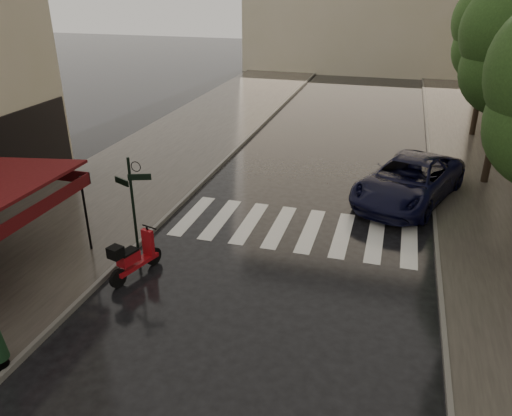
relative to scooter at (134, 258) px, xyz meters
The scene contains 10 objects.
ground 2.12m from the scooter, 69.59° to the right, with size 120.00×120.00×0.00m, color black.
sidewalk_near 10.79m from the scooter, 110.58° to the left, with size 6.00×60.00×0.12m, color #38332D.
sidewalk_far 14.91m from the scooter, 42.64° to the left, with size 5.50×60.00×0.12m, color #38332D.
curb_near 10.13m from the scooter, 94.20° to the left, with size 0.12×60.00×0.16m, color #595651.
curb_far 12.99m from the scooter, 51.05° to the left, with size 0.12×60.00×0.16m, color #595651.
crosswalk 5.54m from the scooter, 48.00° to the left, with size 7.85×3.20×0.01m.
signpost 1.73m from the scooter, 113.88° to the left, with size 1.17×0.29×3.10m.
tree_far 20.60m from the scooter, 58.66° to the left, with size 3.80×3.80×8.16m.
scooter is the anchor object (origin of this frame).
parked_car 10.43m from the scooter, 46.23° to the left, with size 2.68×5.81×1.61m, color black.
Camera 1 is at (5.82, -8.57, 7.60)m, focal length 35.00 mm.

